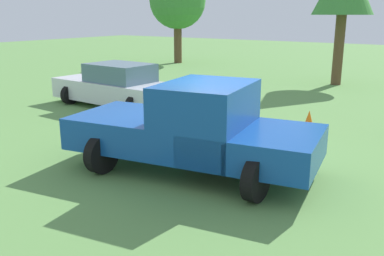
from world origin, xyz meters
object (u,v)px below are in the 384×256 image
at_px(tree_back_right, 177,1).
at_px(traffic_cone, 309,120).
at_px(pickup_truck, 198,127).
at_px(sedan_far, 117,87).

relative_size(tree_back_right, traffic_cone, 10.28).
relative_size(pickup_truck, traffic_cone, 9.45).
relative_size(sedan_far, traffic_cone, 8.83).
bearing_deg(traffic_cone, tree_back_right, -131.98).
distance_m(sedan_far, tree_back_right, 13.86).
bearing_deg(traffic_cone, pickup_truck, -9.99).
bearing_deg(tree_back_right, pickup_truck, 37.04).
bearing_deg(tree_back_right, traffic_cone, 48.02).
xyz_separation_m(sedan_far, traffic_cone, (-0.66, 6.49, -0.41)).
relative_size(sedan_far, tree_back_right, 0.86).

